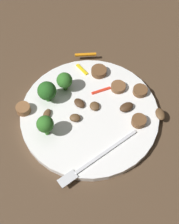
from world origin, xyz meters
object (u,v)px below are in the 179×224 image
(sausage_slice_3, at_px, (139,121))
(mushroom_0, at_px, (126,107))
(mushroom_2, at_px, (75,118))
(pepper_strip_2, at_px, (82,69))
(fork, at_px, (93,161))
(sausage_slice_2, at_px, (118,87))
(broccoli_floret_1, at_px, (64,81))
(plate, at_px, (89,114))
(mushroom_5, at_px, (94,105))
(pepper_strip_0, at_px, (101,91))
(sausage_slice_1, at_px, (140,91))
(mushroom_4, at_px, (160,114))
(sausage_slice_4, at_px, (23,109))
(mushroom_3, at_px, (47,114))
(broccoli_floret_2, at_px, (47,91))
(mushroom_1, at_px, (79,103))
(pepper_strip_1, at_px, (86,55))
(sausage_slice_0, at_px, (99,71))
(broccoli_floret_0, at_px, (45,124))

(sausage_slice_3, height_order, mushroom_0, sausage_slice_3)
(mushroom_2, relative_size, pepper_strip_2, 0.61)
(mushroom_0, bearing_deg, fork, 11.62)
(sausage_slice_2, bearing_deg, broccoli_floret_1, -47.30)
(broccoli_floret_1, bearing_deg, plate, 83.43)
(plate, relative_size, mushroom_5, 12.97)
(mushroom_0, xyz_separation_m, pepper_strip_0, (0.00, -0.07, -0.00))
(sausage_slice_1, distance_m, mushroom_2, 0.15)
(mushroom_4, bearing_deg, mushroom_5, -56.62)
(fork, relative_size, sausage_slice_4, 6.09)
(sausage_slice_4, bearing_deg, mushroom_3, 119.51)
(broccoli_floret_2, bearing_deg, plate, 112.27)
(sausage_slice_1, xyz_separation_m, mushroom_1, (0.11, -0.08, -0.00))
(pepper_strip_1, bearing_deg, mushroom_0, 71.82)
(sausage_slice_4, xyz_separation_m, pepper_strip_2, (-0.16, 0.01, -0.01))
(plate, relative_size, mushroom_2, 12.82)
(plate, bearing_deg, mushroom_2, -16.64)
(mushroom_3, xyz_separation_m, pepper_strip_1, (-0.18, -0.05, -0.00))
(sausage_slice_3, xyz_separation_m, mushroom_3, (0.11, -0.15, -0.00))
(pepper_strip_2, bearing_deg, fork, 48.48)
(sausage_slice_3, bearing_deg, sausage_slice_2, -114.91)
(sausage_slice_4, bearing_deg, mushroom_5, 136.25)
(sausage_slice_2, distance_m, mushroom_2, 0.12)
(sausage_slice_0, bearing_deg, broccoli_floret_1, -17.14)
(sausage_slice_2, bearing_deg, sausage_slice_0, -93.88)
(broccoli_floret_2, distance_m, sausage_slice_2, 0.15)
(broccoli_floret_0, xyz_separation_m, pepper_strip_2, (-0.17, -0.06, -0.03))
(sausage_slice_1, distance_m, sausage_slice_2, 0.05)
(sausage_slice_3, bearing_deg, mushroom_0, -104.29)
(broccoli_floret_2, relative_size, mushroom_5, 2.29)
(broccoli_floret_1, xyz_separation_m, mushroom_5, (-0.01, 0.08, -0.02))
(fork, xyz_separation_m, broccoli_floret_0, (0.02, -0.11, 0.03))
(sausage_slice_4, xyz_separation_m, pepper_strip_0, (-0.15, 0.08, -0.01))
(sausage_slice_2, height_order, sausage_slice_3, sausage_slice_3)
(mushroom_1, xyz_separation_m, mushroom_3, (0.06, -0.03, 0.00))
(sausage_slice_3, xyz_separation_m, mushroom_5, (0.03, -0.09, -0.00))
(sausage_slice_4, height_order, mushroom_3, sausage_slice_4)
(fork, distance_m, mushroom_2, 0.10)
(mushroom_4, relative_size, pepper_strip_0, 0.67)
(broccoli_floret_0, distance_m, mushroom_5, 0.12)
(sausage_slice_2, relative_size, sausage_slice_3, 1.08)
(sausage_slice_0, relative_size, pepper_strip_1, 0.69)
(broccoli_floret_2, relative_size, sausage_slice_1, 1.63)
(mushroom_4, bearing_deg, pepper_strip_1, -95.16)
(sausage_slice_2, distance_m, pepper_strip_2, 0.10)
(mushroom_5, xyz_separation_m, pepper_strip_1, (-0.10, -0.11, -0.00))
(mushroom_1, bearing_deg, sausage_slice_1, 145.43)
(mushroom_1, relative_size, mushroom_4, 0.92)
(sausage_slice_1, height_order, mushroom_2, same)
(broccoli_floret_0, height_order, sausage_slice_0, broccoli_floret_0)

